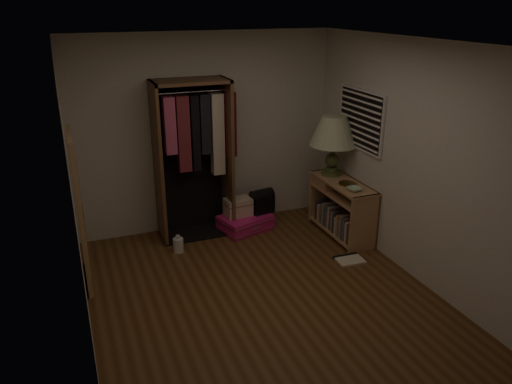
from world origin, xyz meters
The scene contains 13 objects.
ground centered at (0.00, 0.00, 0.00)m, with size 4.00×4.00×0.00m, color #503117.
room_walls centered at (0.08, 0.04, 1.50)m, with size 3.52×4.02×2.60m.
console_bookshelf centered at (1.54, 1.03, 0.39)m, with size 0.42×1.12×0.75m.
open_wardrobe centered at (-0.21, 1.77, 1.22)m, with size 1.04×0.50×2.05m.
floor_mirror centered at (-1.70, 1.00, 0.85)m, with size 0.06×0.80×1.70m.
pink_suitcase centered at (0.40, 1.60, 0.10)m, with size 0.79×0.66×0.21m.
train_case centered at (0.32, 1.65, 0.33)m, with size 0.37×0.27×0.26m.
black_bag centered at (0.66, 1.64, 0.38)m, with size 0.34×0.25×0.33m.
table_lamp centered at (1.54, 1.32, 1.33)m, with size 0.82×0.82×0.80m.
brass_tray centered at (1.54, 0.90, 0.76)m, with size 0.27×0.27×0.01m.
ceramic_bowl centered at (1.49, 0.67, 0.77)m, with size 0.17×0.17×0.04m, color #A8C9A8.
white_jug centered at (-0.61, 1.30, 0.10)m, with size 0.14×0.14×0.23m.
floor_book centered at (1.27, 0.32, 0.01)m, with size 0.34×0.27×0.03m.
Camera 1 is at (-1.74, -4.23, 2.95)m, focal length 35.00 mm.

